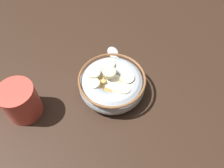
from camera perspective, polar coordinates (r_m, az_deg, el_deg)
The scene contains 4 objects.
ground_plane at distance 58.14cm, azimuth 0.00°, elevation -2.28°, with size 139.14×139.14×2.00cm, color #332116.
cereal_bowl at distance 54.81cm, azimuth -0.04°, elevation 0.05°, with size 16.56×16.56×6.18cm.
spoon at distance 64.65cm, azimuth 0.96°, elevation 7.57°, with size 6.49×13.49×0.80cm.
coffee_mug at distance 54.72cm, azimuth -22.80°, elevation -4.18°, with size 11.13×8.27×8.77cm.
Camera 1 is at (-0.60, 31.63, 47.78)cm, focal length 35.25 mm.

